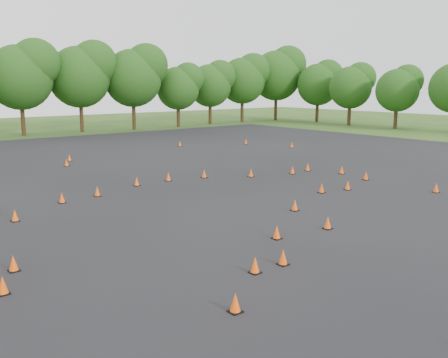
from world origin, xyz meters
TOP-DOWN VIEW (x-y plane):
  - ground at (0.00, 0.00)m, footprint 140.00×140.00m
  - asphalt_pad at (0.00, 6.00)m, footprint 62.00×62.00m
  - treeline at (2.57, 35.60)m, footprint 86.75×32.13m
  - traffic_cones at (0.14, 5.26)m, footprint 36.69×32.75m

SIDE VIEW (x-z plane):
  - ground at x=0.00m, z-range 0.00..0.00m
  - asphalt_pad at x=0.00m, z-range 0.01..0.01m
  - traffic_cones at x=0.14m, z-range 0.01..0.46m
  - treeline at x=2.57m, z-range -0.92..10.23m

